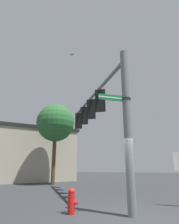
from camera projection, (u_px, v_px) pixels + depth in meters
ground_plane at (133, 217)px, 6.05m from camera, size 80.00×80.00×0.00m
signal_pole at (128, 125)px, 6.87m from camera, size 0.29×0.29×6.00m
mast_arm at (93, 96)px, 11.38m from camera, size 4.16×7.31×0.17m
traffic_light_nearest_pole at (101, 102)px, 9.95m from camera, size 0.54×0.49×1.31m
traffic_light_mid_inner at (92, 110)px, 11.42m from camera, size 0.54×0.49×1.31m
traffic_light_mid_outer at (85, 116)px, 12.90m from camera, size 0.54×0.49×1.31m
traffic_light_arm_end at (79, 121)px, 14.37m from camera, size 0.54×0.49×1.31m
street_name_sign at (120, 98)px, 7.06m from camera, size 1.13×0.72×0.22m
bird_flying at (72, 55)px, 12.32m from camera, size 0.29×0.23×0.10m
storefront_building at (24, 154)px, 20.79m from camera, size 11.86×11.71×5.48m
tree_by_storefront at (56, 123)px, 17.37m from camera, size 3.41×3.41×7.05m
fire_hydrant at (71, 201)px, 6.49m from camera, size 0.35×0.24×0.82m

